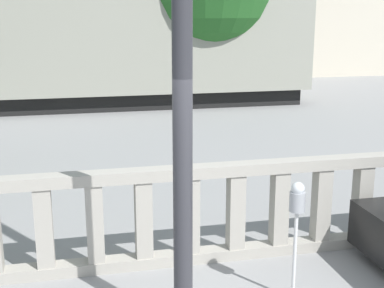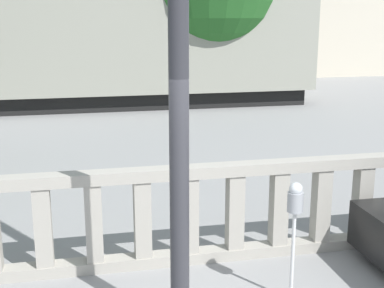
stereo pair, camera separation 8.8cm
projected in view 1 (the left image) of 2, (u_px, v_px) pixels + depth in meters
balustrade at (190, 215)px, 6.60m from camera, size 15.76×0.24×1.25m
lamppost at (182, 67)px, 4.64m from camera, size 0.40×0.40×5.06m
parking_meter at (297, 207)px, 5.61m from camera, size 0.17×0.17×1.35m
train_far at (154, 29)px, 34.89m from camera, size 21.78×2.74×4.27m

